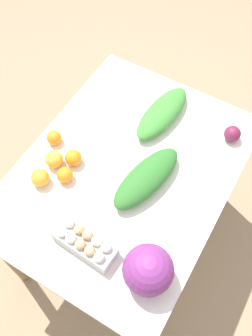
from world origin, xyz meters
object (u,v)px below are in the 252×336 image
(egg_carton, at_px, (85,242))
(greens_bunch_scallion, at_px, (163,113))
(greens_bunch_chard, at_px, (147,178))
(orange_2, at_px, (54,138))
(orange_1, at_px, (40,178))
(orange_4, at_px, (65,175))
(orange_0, at_px, (73,158))
(orange_3, at_px, (54,159))
(cabbage_purple, at_px, (148,270))
(beet_root, at_px, (232,134))

(egg_carton, relative_size, greens_bunch_scallion, 0.71)
(egg_carton, xyz_separation_m, greens_bunch_chard, (0.35, -0.07, 0.00))
(greens_bunch_chard, relative_size, orange_2, 5.53)
(greens_bunch_scallion, distance_m, orange_1, 0.61)
(orange_1, bearing_deg, greens_bunch_chard, -60.08)
(egg_carton, height_order, orange_4, egg_carton)
(orange_2, bearing_deg, orange_0, -108.75)
(egg_carton, distance_m, orange_2, 0.50)
(orange_3, bearing_deg, orange_4, -114.73)
(orange_0, distance_m, orange_2, 0.14)
(orange_1, bearing_deg, orange_2, 20.16)
(cabbage_purple, xyz_separation_m, egg_carton, (-0.02, 0.25, -0.05))
(cabbage_purple, relative_size, beet_root, 2.47)
(cabbage_purple, height_order, beet_root, cabbage_purple)
(egg_carton, relative_size, greens_bunch_chard, 0.69)
(egg_carton, xyz_separation_m, orange_4, (0.20, 0.23, -0.01))
(orange_3, bearing_deg, beet_root, -49.75)
(greens_bunch_chard, distance_m, greens_bunch_scallion, 0.34)
(beet_root, relative_size, orange_2, 1.11)
(egg_carton, distance_m, orange_1, 0.34)
(greens_bunch_chard, xyz_separation_m, orange_3, (-0.11, 0.38, -0.01))
(beet_root, distance_m, orange_3, 0.77)
(cabbage_purple, bearing_deg, orange_3, 68.77)
(egg_carton, relative_size, beet_root, 3.44)
(orange_0, xyz_separation_m, orange_3, (-0.05, 0.06, 0.00))
(egg_carton, bearing_deg, greens_bunch_chard, -97.23)
(greens_bunch_scallion, bearing_deg, orange_3, 148.17)
(orange_1, height_order, orange_3, same)
(orange_3, bearing_deg, greens_bunch_chard, -73.00)
(beet_root, xyz_separation_m, orange_4, (-0.54, 0.51, -0.00))
(cabbage_purple, distance_m, orange_1, 0.57)
(greens_bunch_chard, height_order, orange_3, greens_bunch_chard)
(greens_bunch_chard, bearing_deg, egg_carton, 169.42)
(cabbage_purple, height_order, orange_4, cabbage_purple)
(orange_2, bearing_deg, beet_root, -58.23)
(orange_1, distance_m, orange_2, 0.20)
(orange_0, height_order, orange_1, orange_1)
(beet_root, bearing_deg, greens_bunch_chard, 150.92)
(greens_bunch_scallion, xyz_separation_m, orange_1, (-0.54, 0.27, 0.00))
(egg_carton, bearing_deg, orange_2, -37.62)
(cabbage_purple, height_order, orange_0, cabbage_purple)
(beet_root, bearing_deg, greens_bunch_scallion, 99.69)
(beet_root, relative_size, orange_3, 0.96)
(cabbage_purple, height_order, greens_bunch_chard, cabbage_purple)
(cabbage_purple, xyz_separation_m, orange_4, (0.18, 0.48, -0.06))
(orange_1, distance_m, orange_3, 0.10)
(orange_2, relative_size, orange_3, 0.86)
(orange_4, bearing_deg, greens_bunch_chard, -62.72)
(egg_carton, distance_m, greens_bunch_chard, 0.36)
(greens_bunch_chard, height_order, greens_bunch_scallion, greens_bunch_chard)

